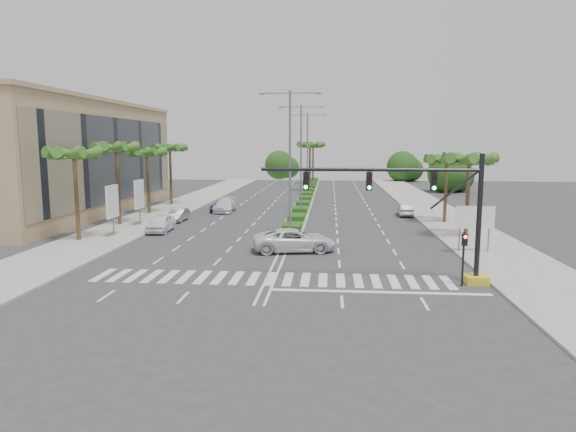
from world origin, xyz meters
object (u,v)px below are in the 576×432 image
object	(u,v)px
car_parked_b	(178,215)
car_right	(405,210)
car_parked_d	(225,205)
car_crossing	(294,240)
car_parked_a	(161,223)
car_parked_c	(222,206)

from	to	relation	value
car_parked_b	car_right	size ratio (longest dim) A/B	0.95
car_parked_d	car_crossing	world-z (taller)	car_crossing
car_crossing	car_parked_a	bearing A→B (deg)	48.80
car_parked_d	car_right	distance (m)	20.10
car_parked_a	car_right	xyz separation A→B (m)	(22.93, 11.98, -0.09)
car_parked_c	car_right	size ratio (longest dim) A/B	1.13
car_parked_a	car_parked_b	bearing A→B (deg)	91.25
car_parked_b	car_parked_c	xyz separation A→B (m)	(2.81, 7.74, 0.00)
car_parked_b	car_parked_c	distance (m)	8.24
car_parked_d	car_right	xyz separation A→B (m)	(20.02, -1.77, -0.08)
car_parked_d	car_crossing	distance (m)	23.09
car_parked_a	car_parked_c	xyz separation A→B (m)	(2.52, 13.95, -0.12)
car_parked_a	car_crossing	bearing A→B (deg)	-32.23
car_crossing	car_right	bearing A→B (deg)	-39.23
car_parked_a	car_parked_d	world-z (taller)	car_parked_a
car_parked_b	car_crossing	world-z (taller)	car_crossing
car_parked_b	car_parked_d	xyz separation A→B (m)	(3.21, 7.54, 0.12)
car_right	car_parked_b	bearing A→B (deg)	15.45
car_parked_c	car_parked_d	distance (m)	0.46
car_parked_a	car_right	distance (m)	25.87
car_parked_a	car_parked_b	xyz separation A→B (m)	(-0.30, 6.20, -0.12)
car_parked_a	car_parked_c	distance (m)	14.17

